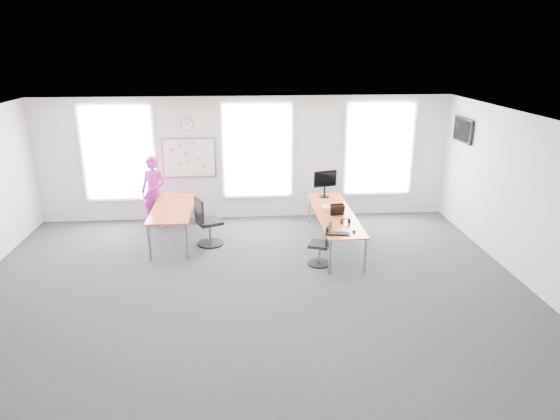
{
  "coord_description": "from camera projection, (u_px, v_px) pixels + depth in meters",
  "views": [
    {
      "loc": [
        -0.09,
        -7.94,
        4.19
      ],
      "look_at": [
        0.63,
        1.2,
        1.1
      ],
      "focal_mm": 32.0,
      "sensor_mm": 36.0,
      "label": 1
    }
  ],
  "objects": [
    {
      "name": "floor",
      "position": [
        250.0,
        291.0,
        8.85
      ],
      "size": [
        10.0,
        10.0,
        0.0
      ],
      "primitive_type": "plane",
      "color": "#26262B",
      "rests_on": "ground"
    },
    {
      "name": "ceiling",
      "position": [
        246.0,
        121.0,
        7.89
      ],
      "size": [
        10.0,
        10.0,
        0.0
      ],
      "primitive_type": "plane",
      "rotation": [
        3.14,
        0.0,
        0.0
      ],
      "color": "silver",
      "rests_on": "ground"
    },
    {
      "name": "wall_back",
      "position": [
        245.0,
        159.0,
        12.15
      ],
      "size": [
        10.0,
        0.0,
        10.0
      ],
      "primitive_type": "plane",
      "rotation": [
        1.57,
        0.0,
        0.0
      ],
      "color": "silver",
      "rests_on": "ground"
    },
    {
      "name": "wall_front",
      "position": [
        256.0,
        350.0,
        4.59
      ],
      "size": [
        10.0,
        0.0,
        10.0
      ],
      "primitive_type": "plane",
      "rotation": [
        -1.57,
        0.0,
        0.0
      ],
      "color": "silver",
      "rests_on": "ground"
    },
    {
      "name": "wall_right",
      "position": [
        534.0,
        204.0,
        8.74
      ],
      "size": [
        0.0,
        10.0,
        10.0
      ],
      "primitive_type": "plane",
      "rotation": [
        1.57,
        0.0,
        -1.57
      ],
      "color": "silver",
      "rests_on": "ground"
    },
    {
      "name": "window_left",
      "position": [
        119.0,
        153.0,
        11.83
      ],
      "size": [
        1.6,
        0.06,
        2.2
      ],
      "primitive_type": "cube",
      "color": "white",
      "rests_on": "wall_back"
    },
    {
      "name": "window_mid",
      "position": [
        257.0,
        151.0,
        12.08
      ],
      "size": [
        1.6,
        0.06,
        2.2
      ],
      "primitive_type": "cube",
      "color": "white",
      "rests_on": "wall_back"
    },
    {
      "name": "window_right",
      "position": [
        379.0,
        149.0,
        12.3
      ],
      "size": [
        1.6,
        0.06,
        2.2
      ],
      "primitive_type": "cube",
      "color": "white",
      "rests_on": "wall_back"
    },
    {
      "name": "desk_right",
      "position": [
        335.0,
        215.0,
        10.67
      ],
      "size": [
        0.79,
        2.97,
        0.72
      ],
      "color": "#CF6621",
      "rests_on": "ground"
    },
    {
      "name": "desk_left",
      "position": [
        173.0,
        210.0,
        10.88
      ],
      "size": [
        0.86,
        2.16,
        0.79
      ],
      "color": "#CF6621",
      "rests_on": "ground"
    },
    {
      "name": "chair_right",
      "position": [
        322.0,
        247.0,
        9.79
      ],
      "size": [
        0.51,
        0.51,
        0.87
      ],
      "rotation": [
        0.0,
        0.0,
        -1.96
      ],
      "color": "black",
      "rests_on": "ground"
    },
    {
      "name": "chair_left",
      "position": [
        207.0,
        224.0,
        10.73
      ],
      "size": [
        0.64,
        0.64,
        1.07
      ],
      "rotation": [
        0.0,
        0.0,
        1.99
      ],
      "color": "black",
      "rests_on": "ground"
    },
    {
      "name": "person",
      "position": [
        154.0,
        192.0,
        11.69
      ],
      "size": [
        0.72,
        0.57,
        1.71
      ],
      "primitive_type": "imported",
      "rotation": [
        0.0,
        0.0,
        -0.3
      ],
      "color": "#D520AC",
      "rests_on": "ground"
    },
    {
      "name": "whiteboard",
      "position": [
        189.0,
        158.0,
        12.0
      ],
      "size": [
        1.2,
        0.03,
        0.9
      ],
      "primitive_type": "cube",
      "color": "white",
      "rests_on": "wall_back"
    },
    {
      "name": "wall_clock",
      "position": [
        187.0,
        125.0,
        11.75
      ],
      "size": [
        0.3,
        0.04,
        0.3
      ],
      "primitive_type": "cylinder",
      "rotation": [
        1.57,
        0.0,
        0.0
      ],
      "color": "gray",
      "rests_on": "wall_back"
    },
    {
      "name": "tv",
      "position": [
        463.0,
        130.0,
        11.32
      ],
      "size": [
        0.06,
        0.9,
        0.55
      ],
      "primitive_type": "cube",
      "color": "black",
      "rests_on": "wall_right"
    },
    {
      "name": "keyboard",
      "position": [
        338.0,
        234.0,
        9.47
      ],
      "size": [
        0.49,
        0.26,
        0.02
      ],
      "primitive_type": "cube",
      "rotation": [
        0.0,
        0.0,
        -0.21
      ],
      "color": "black",
      "rests_on": "desk_right"
    },
    {
      "name": "mouse",
      "position": [
        354.0,
        231.0,
        9.57
      ],
      "size": [
        0.08,
        0.12,
        0.04
      ],
      "primitive_type": "ellipsoid",
      "rotation": [
        0.0,
        0.0,
        0.01
      ],
      "color": "black",
      "rests_on": "desk_right"
    },
    {
      "name": "lens_cap",
      "position": [
        347.0,
        226.0,
        9.88
      ],
      "size": [
        0.08,
        0.08,
        0.01
      ],
      "primitive_type": "cylinder",
      "rotation": [
        0.0,
        0.0,
        -0.07
      ],
      "color": "black",
      "rests_on": "desk_right"
    },
    {
      "name": "headphones",
      "position": [
        345.0,
        221.0,
        10.01
      ],
      "size": [
        0.2,
        0.11,
        0.12
      ],
      "rotation": [
        0.0,
        0.0,
        -0.34
      ],
      "color": "black",
      "rests_on": "desk_right"
    },
    {
      "name": "laptop_sleeve",
      "position": [
        337.0,
        210.0,
        10.48
      ],
      "size": [
        0.3,
        0.18,
        0.24
      ],
      "rotation": [
        0.0,
        0.0,
        0.07
      ],
      "color": "black",
      "rests_on": "desk_right"
    },
    {
      "name": "paper_stack",
      "position": [
        329.0,
        209.0,
        10.78
      ],
      "size": [
        0.35,
        0.3,
        0.1
      ],
      "primitive_type": "cube",
      "rotation": [
        0.0,
        0.0,
        -0.25
      ],
      "color": "beige",
      "rests_on": "desk_right"
    },
    {
      "name": "monitor",
      "position": [
        325.0,
        181.0,
        11.63
      ],
      "size": [
        0.57,
        0.24,
        0.64
      ],
      "rotation": [
        0.0,
        0.0,
        0.26
      ],
      "color": "black",
      "rests_on": "desk_right"
    }
  ]
}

